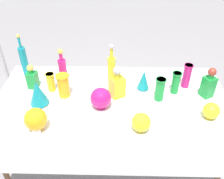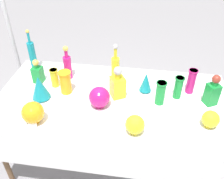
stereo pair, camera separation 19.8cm
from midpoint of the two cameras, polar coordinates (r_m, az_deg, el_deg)
The scene contains 20 objects.
ground_plane at distance 2.61m, azimuth -2.25°, elevation -15.30°, with size 40.00×40.00×0.00m, color gray.
display_table at distance 2.07m, azimuth -2.76°, elevation -4.15°, with size 1.93×1.01×0.76m.
tall_bottle_0 at distance 2.46m, azimuth -21.73°, elevation 6.27°, with size 0.06×0.06×0.40m.
tall_bottle_1 at distance 2.27m, azimuth -13.71°, elevation 4.63°, with size 0.07×0.07×0.32m.
tall_bottle_2 at distance 2.20m, azimuth -2.69°, elevation 5.00°, with size 0.07×0.07×0.37m.
square_decanter_0 at distance 2.03m, azimuth -1.64°, elevation 1.09°, with size 0.15×0.15×0.28m.
square_decanter_1 at distance 2.28m, azimuth -20.16°, elevation 2.41°, with size 0.09×0.09×0.23m.
square_decanter_2 at distance 2.14m, azimuth 18.81°, elevation 1.08°, with size 0.12×0.12×0.27m.
slender_vase_0 at distance 2.20m, azimuth -16.36°, elevation 1.69°, with size 0.07×0.07×0.17m.
slender_vase_1 at distance 2.02m, azimuth 8.17°, elevation 0.09°, with size 0.09×0.09×0.20m.
slender_vase_2 at distance 2.10m, azimuth -13.74°, elevation 0.90°, with size 0.11×0.11×0.20m.
slender_vase_3 at distance 2.21m, azimuth 14.33°, elevation 3.09°, with size 0.08×0.08×0.22m.
slender_vase_4 at distance 2.12m, azimuth 11.81°, elevation 1.58°, with size 0.08×0.08×0.20m.
fluted_vase_0 at distance 2.13m, azimuth 4.60°, elevation 2.13°, with size 0.10×0.10×0.18m.
fluted_vase_1 at distance 2.07m, azimuth -19.28°, elevation -0.82°, with size 0.15×0.15×0.21m.
round_bowl_0 at distance 1.96m, azimuth 19.09°, elevation -4.74°, with size 0.13×0.13×0.13m.
round_bowl_1 at distance 1.75m, azimuth 3.46°, elevation -7.66°, with size 0.14×0.14×0.15m.
round_bowl_2 at distance 1.94m, azimuth -5.50°, elevation -2.09°, with size 0.17×0.17×0.17m.
round_bowl_3 at distance 1.87m, azimuth -20.02°, elevation -6.54°, with size 0.16×0.16×0.17m.
price_tag_left at distance 1.87m, azimuth -19.86°, elevation -9.32°, with size 0.06×0.01×0.04m, color white.
Camera 1 is at (0.04, -1.60, 2.07)m, focal length 40.00 mm.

